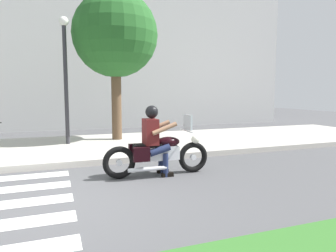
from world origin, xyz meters
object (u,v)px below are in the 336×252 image
object	(u,v)px
rider	(154,136)
street_lamp	(65,69)
tree_near_rack	(115,35)
motorcycle	(158,153)

from	to	relation	value
rider	street_lamp	world-z (taller)	street_lamp
rider	tree_near_rack	world-z (taller)	tree_near_rack
motorcycle	tree_near_rack	size ratio (longest dim) A/B	0.45
motorcycle	rider	world-z (taller)	rider
motorcycle	street_lamp	size ratio (longest dim) A/B	0.57
motorcycle	street_lamp	bearing A→B (deg)	112.65
rider	tree_near_rack	bearing A→B (deg)	89.26
street_lamp	motorcycle	bearing A→B (deg)	-67.35
motorcycle	tree_near_rack	bearing A→B (deg)	90.29
street_lamp	tree_near_rack	size ratio (longest dim) A/B	0.79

